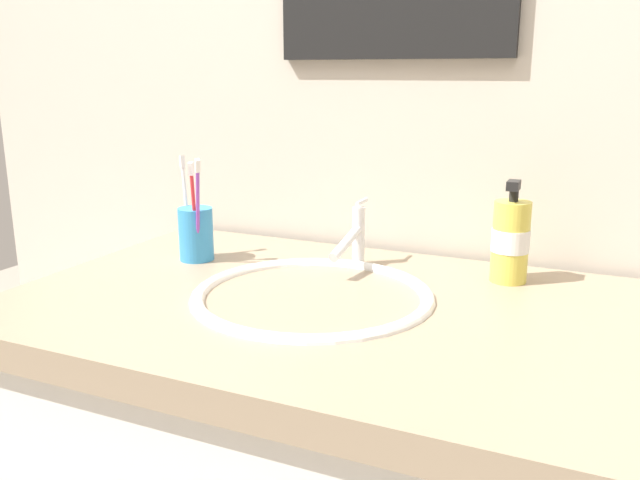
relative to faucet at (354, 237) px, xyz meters
The scene contains 8 objects.
tiled_wall_back 0.35m from the faucet, 84.78° to the left, with size 2.21×0.04×2.40m, color beige.
sink_basin 0.21m from the faucet, 90.00° to the right, with size 0.40×0.40×0.11m.
faucet is the anchor object (origin of this frame).
toothbrush_cup 0.31m from the faucet, 165.44° to the right, with size 0.07×0.07×0.10m, color #338CCC.
toothbrush_red 0.31m from the faucet, 161.02° to the right, with size 0.02×0.03×0.19m.
toothbrush_white 0.34m from the faucet, 169.11° to the right, with size 0.03×0.03×0.20m.
toothbrush_purple 0.30m from the faucet, 157.91° to the right, with size 0.05×0.05×0.20m.
soap_dispenser 0.28m from the faucet, ahead, with size 0.07×0.07×0.18m.
Camera 1 is at (0.42, -0.93, 1.20)m, focal length 36.96 mm.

